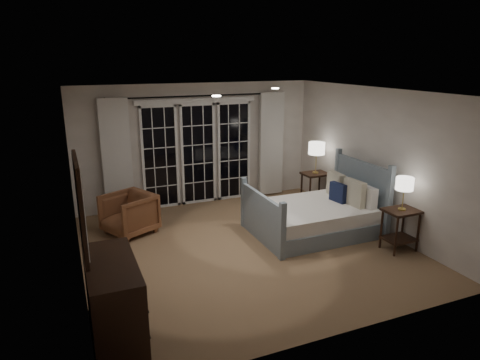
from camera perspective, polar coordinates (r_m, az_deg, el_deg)
name	(u,v)px	position (r m, az deg, el deg)	size (l,w,h in m)	color
floor	(245,247)	(7.07, 0.68, -8.96)	(5.00, 5.00, 0.00)	#875E48
ceiling	(246,92)	(6.43, 0.75, 11.68)	(5.00, 5.00, 0.00)	silver
wall_left	(74,192)	(6.13, -21.28, -1.56)	(0.02, 5.00, 2.50)	silver
wall_right	(375,159)	(7.94, 17.52, 2.65)	(0.02, 5.00, 2.50)	silver
wall_back	(197,144)	(8.93, -5.70, 4.74)	(5.00, 0.02, 2.50)	silver
wall_front	(341,232)	(4.58, 13.35, -6.74)	(5.00, 0.02, 2.50)	silver
french_doors	(198,152)	(8.92, -5.59, 3.68)	(2.50, 0.04, 2.20)	black
curtain_rod	(198,96)	(8.69, -5.69, 11.09)	(0.03, 0.03, 3.50)	black
curtain_left	(117,157)	(8.51, -16.12, 2.93)	(0.55, 0.10, 2.25)	silver
curtain_right	(271,144)	(9.44, 4.17, 4.78)	(0.55, 0.10, 2.25)	silver
downlight_a	(275,88)	(7.31, 4.72, 12.08)	(0.12, 0.12, 0.01)	white
downlight_b	(216,96)	(5.84, -3.16, 11.12)	(0.12, 0.12, 0.01)	white
bed	(316,215)	(7.68, 10.11, -4.62)	(2.07, 1.47, 1.20)	gray
nightstand_left	(400,223)	(7.28, 20.59, -5.43)	(0.53, 0.42, 0.68)	black
nightstand_right	(315,183)	(9.07, 9.96, -0.46)	(0.52, 0.42, 0.68)	black
lamp_left	(405,184)	(7.08, 21.10, -0.53)	(0.27, 0.27, 0.53)	#D1B553
lamp_right	(317,149)	(8.89, 10.19, 4.14)	(0.33, 0.33, 0.64)	#D1B553
armchair	(129,214)	(7.72, -14.58, -4.39)	(0.77, 0.79, 0.72)	brown
dresser	(114,299)	(5.04, -16.45, -15.03)	(0.53, 1.25, 0.89)	black
mirror	(81,207)	(4.57, -20.48, -3.37)	(0.05, 0.85, 1.00)	black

